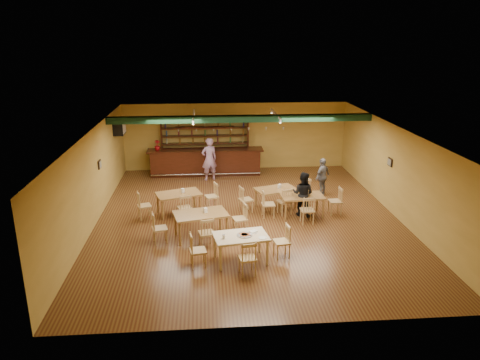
{
  "coord_description": "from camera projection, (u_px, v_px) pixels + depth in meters",
  "views": [
    {
      "loc": [
        -1.39,
        -14.23,
        5.91
      ],
      "look_at": [
        -0.22,
        0.6,
        1.15
      ],
      "focal_mm": 34.19,
      "sensor_mm": 36.0,
      "label": 1
    }
  ],
  "objects": [
    {
      "name": "ac_unit",
      "position": [
        119.0,
        127.0,
        18.33
      ],
      "size": [
        0.34,
        0.7,
        0.48
      ],
      "primitive_type": "cube",
      "color": "silver",
      "rests_on": "wall_left"
    },
    {
      "name": "picture_left",
      "position": [
        100.0,
        164.0,
        15.47
      ],
      "size": [
        0.04,
        0.34,
        0.28
      ],
      "primitive_type": "cube",
      "color": "black",
      "rests_on": "wall_left"
    },
    {
      "name": "floor",
      "position": [
        248.0,
        218.0,
        15.42
      ],
      "size": [
        12.0,
        12.0,
        0.0
      ],
      "primitive_type": "plane",
      "color": "#542C18",
      "rests_on": "ground"
    },
    {
      "name": "near_table",
      "position": [
        241.0,
        248.0,
        12.34
      ],
      "size": [
        1.56,
        1.13,
        0.77
      ],
      "primitive_type": "cube",
      "rotation": [
        0.0,
        0.0,
        0.16
      ],
      "color": "beige",
      "rests_on": "ground"
    },
    {
      "name": "patron_bar",
      "position": [
        209.0,
        159.0,
        19.15
      ],
      "size": [
        0.77,
        0.62,
        1.82
      ],
      "primitive_type": "imported",
      "rotation": [
        0.0,
        0.0,
        3.46
      ],
      "color": "#A254B6",
      "rests_on": "ground"
    },
    {
      "name": "ceiling_beam",
      "position": [
        241.0,
        119.0,
        17.2
      ],
      "size": [
        10.0,
        0.3,
        0.25
      ],
      "primitive_type": "cube",
      "color": "#10311A",
      "rests_on": "ceiling"
    },
    {
      "name": "side_plate",
      "position": [
        263.0,
        238.0,
        12.07
      ],
      "size": [
        0.25,
        0.25,
        0.01
      ],
      "primitive_type": "cylinder",
      "rotation": [
        0.0,
        0.0,
        0.16
      ],
      "color": "white",
      "rests_on": "near_table"
    },
    {
      "name": "patron_right_a",
      "position": [
        303.0,
        194.0,
        15.42
      ],
      "size": [
        0.93,
        0.88,
        1.53
      ],
      "primitive_type": "imported",
      "rotation": [
        0.0,
        0.0,
        2.61
      ],
      "color": "black",
      "rests_on": "ground"
    },
    {
      "name": "back_bar_hutch",
      "position": [
        205.0,
        146.0,
        20.45
      ],
      "size": [
        3.89,
        0.4,
        2.28
      ],
      "primitive_type": "cube",
      "color": "#34160A",
      "rests_on": "ground"
    },
    {
      "name": "bar_counter",
      "position": [
        206.0,
        162.0,
        20.03
      ],
      "size": [
        5.03,
        0.85,
        1.13
      ],
      "primitive_type": "cube",
      "color": "#34160A",
      "rests_on": "ground"
    },
    {
      "name": "napkin_stack",
      "position": [
        253.0,
        231.0,
        12.44
      ],
      "size": [
        0.25,
        0.23,
        0.03
      ],
      "primitive_type": "cube",
      "rotation": [
        0.0,
        0.0,
        0.49
      ],
      "color": "white",
      "rests_on": "near_table"
    },
    {
      "name": "patron_right_b",
      "position": [
        322.0,
        177.0,
        17.4
      ],
      "size": [
        0.86,
        0.85,
        1.45
      ],
      "primitive_type": "imported",
      "rotation": [
        0.0,
        0.0,
        3.9
      ],
      "color": "slate",
      "rests_on": "ground"
    },
    {
      "name": "dining_table_c",
      "position": [
        201.0,
        225.0,
        13.81
      ],
      "size": [
        1.75,
        1.27,
        0.79
      ],
      "primitive_type": "cube",
      "rotation": [
        0.0,
        0.0,
        0.22
      ],
      "color": "olive",
      "rests_on": "ground"
    },
    {
      "name": "track_rail_left",
      "position": [
        194.0,
        115.0,
        17.61
      ],
      "size": [
        0.05,
        2.5,
        0.05
      ],
      "primitive_type": "cube",
      "color": "silver",
      "rests_on": "ceiling"
    },
    {
      "name": "poinsettia",
      "position": [
        157.0,
        145.0,
        19.64
      ],
      "size": [
        0.32,
        0.32,
        0.44
      ],
      "primitive_type": "imported",
      "rotation": [
        0.0,
        0.0,
        0.35
      ],
      "color": "#9F0E14",
      "rests_on": "bar_counter"
    },
    {
      "name": "pizza_server",
      "position": [
        250.0,
        234.0,
        12.29
      ],
      "size": [
        0.33,
        0.13,
        0.0
      ],
      "primitive_type": "cube",
      "rotation": [
        0.0,
        0.0,
        0.13
      ],
      "color": "silver",
      "rests_on": "pizza_tray"
    },
    {
      "name": "dining_table_b",
      "position": [
        276.0,
        198.0,
        16.24
      ],
      "size": [
        1.6,
        1.24,
        0.7
      ],
      "primitive_type": "cube",
      "rotation": [
        0.0,
        0.0,
        0.32
      ],
      "color": "olive",
      "rests_on": "ground"
    },
    {
      "name": "track_rail_right",
      "position": [
        276.0,
        114.0,
        17.85
      ],
      "size": [
        0.05,
        2.5,
        0.05
      ],
      "primitive_type": "cube",
      "color": "silver",
      "rests_on": "ceiling"
    },
    {
      "name": "picture_right",
      "position": [
        390.0,
        162.0,
        15.75
      ],
      "size": [
        0.04,
        0.34,
        0.28
      ],
      "primitive_type": "cube",
      "color": "black",
      "rests_on": "wall_right"
    },
    {
      "name": "parmesan_shaker",
      "position": [
        224.0,
        237.0,
        12.03
      ],
      "size": [
        0.08,
        0.08,
        0.11
      ],
      "primitive_type": "cylinder",
      "rotation": [
        0.0,
        0.0,
        0.16
      ],
      "color": "#EAE5C6",
      "rests_on": "near_table"
    },
    {
      "name": "dining_table_d",
      "position": [
        302.0,
        205.0,
        15.52
      ],
      "size": [
        1.47,
        0.92,
        0.72
      ],
      "primitive_type": "cube",
      "rotation": [
        0.0,
        0.0,
        0.04
      ],
      "color": "olive",
      "rests_on": "ground"
    },
    {
      "name": "dining_table_a",
      "position": [
        179.0,
        203.0,
        15.68
      ],
      "size": [
        1.67,
        1.3,
        0.74
      ],
      "primitive_type": "cube",
      "rotation": [
        0.0,
        0.0,
        0.32
      ],
      "color": "olive",
      "rests_on": "ground"
    },
    {
      "name": "pizza_tray",
      "position": [
        245.0,
        235.0,
        12.23
      ],
      "size": [
        0.51,
        0.51,
        0.01
      ],
      "primitive_type": "cylinder",
      "rotation": [
        0.0,
        0.0,
        0.33
      ],
      "color": "silver",
      "rests_on": "near_table"
    }
  ]
}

